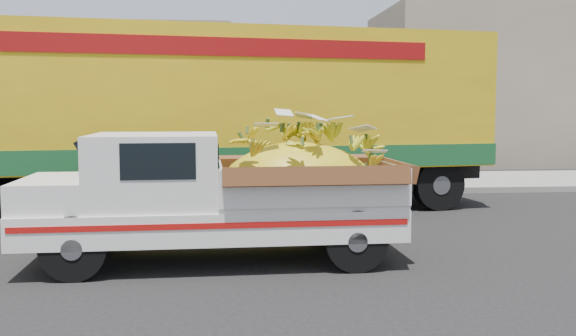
{
  "coord_description": "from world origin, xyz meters",
  "views": [
    {
      "loc": [
        0.85,
        -9.33,
        2.18
      ],
      "look_at": [
        1.77,
        0.39,
        1.27
      ],
      "focal_mm": 40.0,
      "sensor_mm": 36.0,
      "label": 1
    }
  ],
  "objects": [
    {
      "name": "ground",
      "position": [
        0.0,
        0.0,
        0.0
      ],
      "size": [
        100.0,
        100.0,
        0.0
      ],
      "primitive_type": "plane",
      "color": "black",
      "rests_on": "ground"
    },
    {
      "name": "sidewalk",
      "position": [
        0.0,
        8.79,
        0.07
      ],
      "size": [
        60.0,
        4.0,
        0.14
      ],
      "primitive_type": "cube",
      "color": "gray",
      "rests_on": "ground"
    },
    {
      "name": "building_right",
      "position": [
        14.0,
        15.69,
        3.0
      ],
      "size": [
        14.0,
        6.0,
        6.0
      ],
      "primitive_type": "cube",
      "color": "gray",
      "rests_on": "ground"
    },
    {
      "name": "pickup_truck",
      "position": [
        1.05,
        -0.24,
        0.98
      ],
      "size": [
        5.28,
        2.08,
        1.83
      ],
      "rotation": [
        0.0,
        0.0,
        0.03
      ],
      "color": "black",
      "rests_on": "ground"
    },
    {
      "name": "semi_trailer",
      "position": [
        0.58,
        4.24,
        2.12
      ],
      "size": [
        12.07,
        4.35,
        3.8
      ],
      "rotation": [
        0.0,
        0.0,
        0.16
      ],
      "color": "black",
      "rests_on": "ground"
    },
    {
      "name": "curb",
      "position": [
        0.0,
        6.69,
        0.07
      ],
      "size": [
        60.0,
        0.25,
        0.15
      ],
      "primitive_type": "cube",
      "color": "gray",
      "rests_on": "ground"
    }
  ]
}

